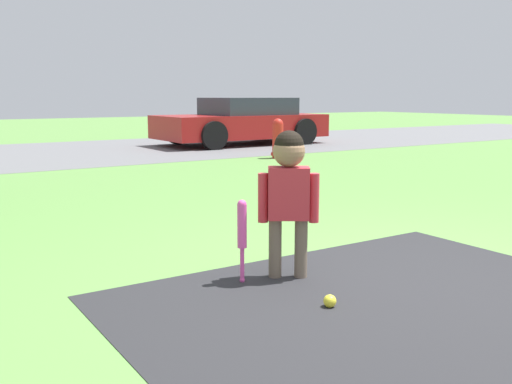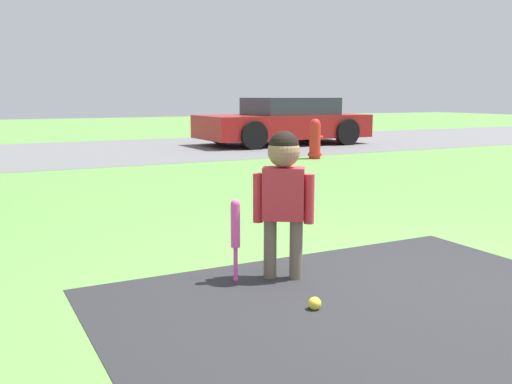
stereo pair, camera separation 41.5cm
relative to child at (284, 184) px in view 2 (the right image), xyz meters
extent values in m
plane|color=#5B8C42|center=(0.67, -0.58, -0.65)|extent=(60.00, 60.00, 0.00)
cube|color=slate|center=(0.67, 9.69, -0.65)|extent=(40.00, 6.00, 0.01)
cylinder|color=#6B5B4C|center=(-0.07, 0.05, -0.45)|extent=(0.09, 0.09, 0.41)
cylinder|color=#6B5B4C|center=(0.07, -0.05, -0.45)|extent=(0.09, 0.09, 0.41)
cube|color=#BF2D38|center=(0.00, 0.00, -0.07)|extent=(0.31, 0.28, 0.35)
cylinder|color=#BF2D38|center=(-0.14, 0.10, -0.10)|extent=(0.07, 0.07, 0.33)
cylinder|color=#BF2D38|center=(0.14, -0.10, -0.10)|extent=(0.07, 0.07, 0.33)
sphere|color=#997051|center=(0.00, 0.00, 0.22)|extent=(0.21, 0.21, 0.21)
sphere|color=black|center=(0.00, 0.00, 0.25)|extent=(0.20, 0.20, 0.20)
sphere|color=#E54CA5|center=(-0.32, 0.08, -0.64)|extent=(0.03, 0.03, 0.03)
cylinder|color=#E54CA5|center=(-0.32, 0.08, -0.53)|extent=(0.03, 0.03, 0.24)
cylinder|color=#E54CA5|center=(-0.32, 0.08, -0.27)|extent=(0.06, 0.06, 0.29)
sphere|color=#E54CA5|center=(-0.32, 0.08, -0.12)|extent=(0.06, 0.06, 0.06)
sphere|color=yellow|center=(-0.13, -0.59, -0.61)|extent=(0.08, 0.08, 0.08)
cylinder|color=red|center=(4.32, 6.24, -0.31)|extent=(0.22, 0.22, 0.68)
sphere|color=red|center=(4.32, 6.24, 0.03)|extent=(0.21, 0.21, 0.21)
cylinder|color=red|center=(4.32, 6.24, -0.57)|extent=(0.27, 0.27, 0.05)
cylinder|color=red|center=(4.44, 6.24, -0.24)|extent=(0.10, 0.08, 0.08)
cube|color=maroon|center=(5.41, 9.43, -0.19)|extent=(4.28, 1.93, 0.57)
cube|color=#2D333D|center=(5.63, 9.43, 0.31)|extent=(2.06, 1.68, 0.43)
cylinder|color=black|center=(4.10, 8.46, -0.32)|extent=(0.66, 0.18, 0.66)
cylinder|color=black|center=(4.08, 10.38, -0.32)|extent=(0.66, 0.18, 0.66)
cylinder|color=black|center=(6.74, 8.48, -0.32)|extent=(0.66, 0.18, 0.66)
cylinder|color=black|center=(6.73, 10.40, -0.32)|extent=(0.66, 0.18, 0.66)
camera|label=1|loc=(-2.23, -3.03, 0.58)|focal=40.00mm
camera|label=2|loc=(-1.88, -3.24, 0.58)|focal=40.00mm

